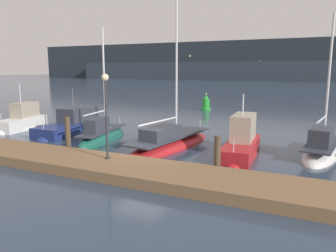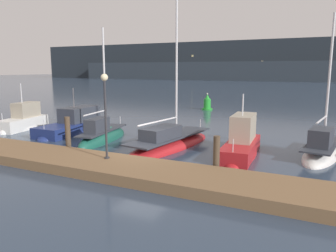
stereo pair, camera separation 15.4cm
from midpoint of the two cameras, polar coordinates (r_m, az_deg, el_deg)
The scene contains 13 objects.
ground_plane at distance 16.52m, azimuth -4.26°, elevation -5.73°, with size 400.00×400.00×0.00m, color #2D3D51.
dock at distance 14.51m, azimuth -9.03°, elevation -7.13°, with size 31.04×2.80×0.45m, color brown.
mooring_pile_1 at distance 18.07m, azimuth -16.79°, elevation -1.55°, with size 0.28×0.28×1.97m, color #4C3D2D.
mooring_pile_2 at distance 14.06m, azimuth 8.74°, elevation -5.08°, with size 0.28×0.28×1.67m, color #4C3D2D.
motorboat_berth_1 at distance 26.70m, azimuth -23.73°, elevation 0.20°, with size 2.26×4.78×4.09m.
motorboat_berth_2 at distance 24.19m, azimuth -15.75°, elevation -0.36°, with size 2.45×6.73×3.71m.
sailboat_berth_3 at distance 20.82m, azimuth -11.12°, elevation -2.19°, with size 2.17×5.73×7.71m.
sailboat_berth_4 at distance 18.77m, azimuth 0.51°, elevation -3.27°, with size 3.07×8.09×11.23m.
motorboat_berth_5 at distance 17.49m, azimuth 12.87°, elevation -3.70°, with size 1.87×5.37×3.69m.
sailboat_berth_6 at distance 18.68m, azimuth 25.38°, elevation -4.20°, with size 2.35×5.72×7.74m.
channel_buoy at distance 36.29m, azimuth 6.97°, elevation 3.87°, with size 1.16×1.16×1.83m.
dock_lamppost at distance 14.67m, azimuth -10.60°, elevation 4.10°, with size 0.32×0.32×3.79m.
hillside_backdrop at distance 135.08m, azimuth 21.45°, elevation 10.37°, with size 240.00×23.00×15.34m.
Camera 2 is at (8.03, -13.74, 4.45)m, focal length 35.00 mm.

